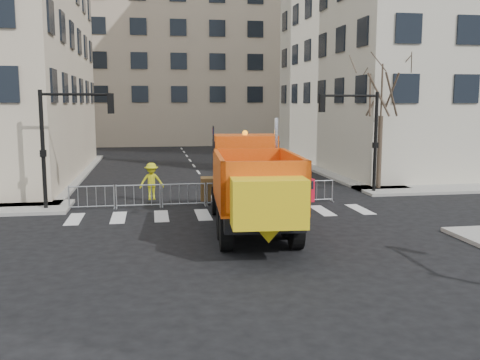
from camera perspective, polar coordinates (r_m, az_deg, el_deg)
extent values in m
plane|color=black|center=(18.20, 1.23, -7.13)|extent=(120.00, 120.00, 0.00)
cube|color=gray|center=(26.38, -2.22, -2.15)|extent=(64.00, 5.00, 0.15)
cube|color=tan|center=(69.69, -7.00, 14.05)|extent=(30.00, 18.00, 24.00)
cylinder|color=black|center=(25.27, -20.27, 2.90)|extent=(0.18, 0.18, 5.40)
cylinder|color=black|center=(29.31, 14.24, 3.81)|extent=(0.18, 0.18, 5.40)
cube|color=black|center=(20.41, 1.16, -2.40)|extent=(3.12, 8.18, 0.50)
cylinder|color=black|center=(23.23, -2.54, -2.22)|extent=(0.47, 1.25, 1.23)
cylinder|color=black|center=(23.47, 3.17, -2.12)|extent=(0.47, 1.25, 1.23)
cylinder|color=black|center=(18.98, -1.85, -4.58)|extent=(0.47, 1.25, 1.23)
cylinder|color=black|center=(19.27, 5.13, -4.42)|extent=(0.47, 1.25, 1.23)
cylinder|color=black|center=(17.57, -1.54, -5.62)|extent=(0.47, 1.25, 1.23)
cylinder|color=black|center=(17.89, 5.99, -5.42)|extent=(0.47, 1.25, 1.23)
cube|color=#D1480B|center=(23.79, 0.17, 1.02)|extent=(2.46, 1.94, 1.11)
cube|color=#D1480B|center=(22.28, 0.54, 2.26)|extent=(2.68, 1.96, 2.01)
cylinder|color=silver|center=(21.58, 3.87, 3.09)|extent=(0.16, 0.16, 2.67)
cube|color=#D1480B|center=(18.69, 1.73, 0.25)|extent=(3.12, 5.09, 1.84)
cube|color=yellow|center=(15.80, 3.11, -2.45)|extent=(2.30, 1.27, 1.45)
cube|color=brown|center=(25.82, -0.25, -0.91)|extent=(3.60, 0.89, 1.25)
imported|color=black|center=(25.09, 2.61, -0.54)|extent=(0.84, 0.67, 2.01)
imported|color=black|center=(24.80, -1.55, -1.02)|extent=(0.96, 0.84, 1.68)
imported|color=black|center=(25.08, 2.40, -0.65)|extent=(1.08, 1.16, 1.92)
imported|color=gold|center=(26.27, -9.42, -0.14)|extent=(1.22, 0.77, 1.81)
cube|color=red|center=(25.67, 7.34, -1.09)|extent=(0.52, 0.47, 1.10)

